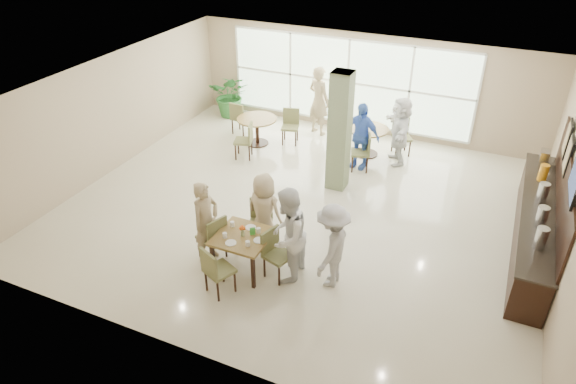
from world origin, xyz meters
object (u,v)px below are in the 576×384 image
at_px(round_table_left, 257,124).
at_px(teen_standing, 332,246).
at_px(teen_left, 206,222).
at_px(teen_far, 264,211).
at_px(potted_plant, 231,95).
at_px(teen_right, 287,236).
at_px(buffet_counter, 536,224).
at_px(main_table, 243,240).
at_px(adult_b, 400,131).
at_px(adult_standing, 319,101).
at_px(adult_a, 360,136).
at_px(round_table_right, 368,135).

relative_size(round_table_left, teen_standing, 0.67).
height_order(teen_left, teen_far, teen_left).
bearing_deg(potted_plant, teen_right, -53.12).
relative_size(buffet_counter, teen_standing, 2.89).
relative_size(main_table, adult_b, 0.55).
bearing_deg(adult_standing, adult_a, 160.96).
relative_size(teen_far, adult_b, 0.90).
xyz_separation_m(main_table, teen_left, (-0.77, 0.01, 0.16)).
xyz_separation_m(round_table_left, adult_standing, (1.27, 1.35, 0.41)).
relative_size(teen_right, adult_standing, 0.94).
bearing_deg(round_table_left, adult_b, 7.57).
relative_size(main_table, round_table_left, 0.90).
bearing_deg(potted_plant, round_table_right, -10.49).
height_order(round_table_right, teen_left, teen_left).
relative_size(buffet_counter, adult_standing, 2.40).
bearing_deg(round_table_left, main_table, -65.66).
relative_size(teen_far, adult_standing, 0.81).
relative_size(round_table_left, potted_plant, 0.80).
bearing_deg(teen_left, potted_plant, 38.52).
relative_size(buffet_counter, teen_far, 2.98).
xyz_separation_m(main_table, round_table_right, (0.73, 5.49, -0.09)).
bearing_deg(teen_standing, potted_plant, -137.18).
distance_m(teen_left, adult_b, 5.87).
bearing_deg(adult_standing, potted_plant, 20.81).
bearing_deg(adult_a, adult_standing, 147.14).
bearing_deg(teen_right, adult_a, 178.94).
bearing_deg(main_table, buffet_counter, 30.80).
distance_m(teen_far, teen_standing, 1.68).
height_order(main_table, adult_b, adult_b).
bearing_deg(buffet_counter, teen_far, -156.91).
relative_size(main_table, teen_right, 0.53).
height_order(round_table_left, teen_left, teen_left).
height_order(round_table_right, teen_standing, teen_standing).
xyz_separation_m(buffet_counter, adult_a, (-4.13, 1.85, 0.30)).
height_order(teen_standing, adult_b, adult_b).
xyz_separation_m(buffet_counter, teen_far, (-4.84, -2.06, 0.23)).
distance_m(adult_b, adult_standing, 2.65).
height_order(teen_left, adult_b, adult_b).
distance_m(teen_left, teen_far, 1.14).
bearing_deg(adult_b, buffet_counter, 30.40).
height_order(buffet_counter, teen_standing, buffet_counter).
bearing_deg(round_table_left, buffet_counter, -15.74).
bearing_deg(adult_b, adult_a, -74.27).
distance_m(teen_left, teen_right, 1.61).
relative_size(teen_left, teen_far, 1.04).
bearing_deg(adult_standing, round_table_left, 69.52).
distance_m(teen_left, teen_standing, 2.39).
relative_size(adult_a, adult_b, 0.98).
distance_m(round_table_left, teen_left, 5.10).
distance_m(buffet_counter, adult_b, 4.15).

